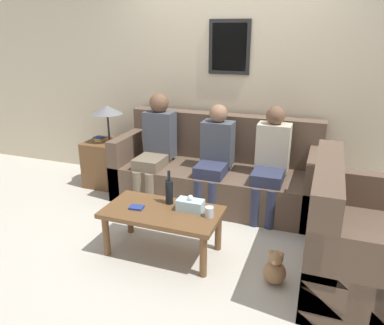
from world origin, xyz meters
name	(u,v)px	position (x,y,z in m)	size (l,w,h in m)	color
ground_plane	(201,218)	(0.00, 0.00, 0.00)	(16.00, 16.00, 0.00)	beige
wall_back	(229,82)	(0.00, 0.99, 1.30)	(9.00, 0.08, 2.60)	beige
couch_main	(216,173)	(0.00, 0.54, 0.32)	(2.28, 0.88, 0.96)	brown
couch_side	(358,245)	(1.47, -0.56, 0.33)	(0.88, 1.28, 0.96)	brown
coffee_table	(162,216)	(-0.12, -0.71, 0.35)	(1.02, 0.54, 0.41)	brown
side_table_with_lamp	(107,158)	(-1.42, 0.48, 0.36)	(0.48, 0.47, 1.03)	brown
wine_bottle	(169,191)	(-0.11, -0.56, 0.53)	(0.07, 0.07, 0.31)	black
drinking_glass	(209,212)	(0.30, -0.68, 0.46)	(0.07, 0.07, 0.09)	silver
book_stack	(137,207)	(-0.34, -0.75, 0.42)	(0.13, 0.10, 0.02)	navy
tissue_box	(190,205)	(0.11, -0.63, 0.47)	(0.23, 0.12, 0.15)	silver
person_left	(156,143)	(-0.69, 0.39, 0.65)	(0.34, 0.62, 1.21)	#756651
person_middle	(215,154)	(0.03, 0.36, 0.61)	(0.34, 0.57, 1.14)	#2D334C
person_right	(271,159)	(0.63, 0.38, 0.62)	(0.34, 0.59, 1.15)	#2D334C
teddy_bear	(275,269)	(0.88, -0.80, 0.12)	(0.18, 0.18, 0.28)	#A87A51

